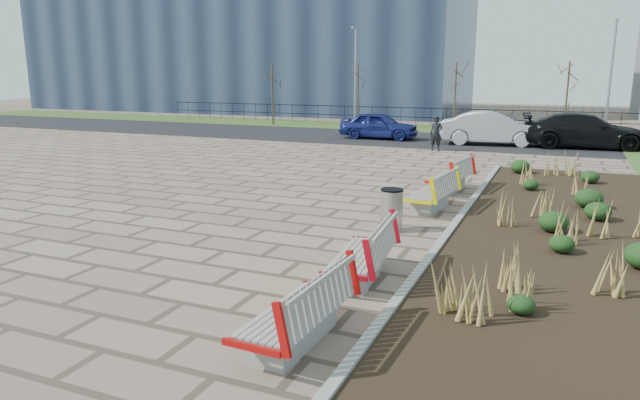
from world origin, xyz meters
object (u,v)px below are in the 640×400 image
at_px(bench_a, 294,308).
at_px(pedestrian, 436,134).
at_px(bench_b, 360,252).
at_px(bench_c, 431,191).
at_px(car_silver, 492,128).
at_px(car_black, 585,131).
at_px(bench_d, 449,175).
at_px(litter_bin, 392,210).
at_px(lamp_west, 355,79).
at_px(lamp_east, 610,81).
at_px(car_blue, 379,125).

bearing_deg(bench_a, pedestrian, 99.22).
relative_size(bench_b, bench_c, 1.00).
height_order(car_silver, car_black, car_black).
xyz_separation_m(bench_d, litter_bin, (-0.37, -4.88, -0.03)).
bearing_deg(car_black, lamp_west, 65.42).
xyz_separation_m(bench_d, car_silver, (-0.20, 11.85, 0.31)).
bearing_deg(car_black, lamp_east, -19.66).
bearing_deg(bench_d, car_blue, 123.45).
height_order(bench_b, litter_bin, bench_b).
height_order(bench_c, lamp_west, lamp_west).
relative_size(bench_b, bench_d, 1.00).
bearing_deg(bench_c, bench_d, 96.51).
bearing_deg(lamp_west, bench_b, -70.05).
bearing_deg(lamp_east, car_black, -103.91).
bearing_deg(pedestrian, bench_d, -77.40).
height_order(bench_b, lamp_east, lamp_east).
bearing_deg(bench_c, car_silver, 97.30).
bearing_deg(car_silver, lamp_east, -53.61).
height_order(car_blue, car_silver, car_silver).
distance_m(pedestrian, car_silver, 3.72).
distance_m(bench_d, lamp_east, 17.62).
distance_m(bench_a, pedestrian, 19.54).
xyz_separation_m(bench_c, pedestrian, (-2.25, 11.30, 0.28)).
bearing_deg(bench_a, bench_d, 92.61).
xyz_separation_m(bench_c, car_black, (3.91, 14.86, 0.32)).
distance_m(litter_bin, lamp_west, 23.39).
bearing_deg(car_silver, litter_bin, 172.77).
bearing_deg(pedestrian, litter_bin, -83.94).
xyz_separation_m(car_silver, lamp_east, (5.20, 4.86, 2.23)).
height_order(bench_c, pedestrian, pedestrian).
bearing_deg(litter_bin, car_black, 76.03).
relative_size(bench_c, litter_bin, 2.24).
xyz_separation_m(bench_d, lamp_west, (-9.00, 16.71, 2.54)).
bearing_deg(bench_a, car_silver, 93.12).
distance_m(bench_a, car_silver, 22.52).
xyz_separation_m(bench_c, lamp_west, (-9.00, 19.27, 2.54)).
xyz_separation_m(car_blue, lamp_west, (-2.99, 4.54, 2.32)).
bearing_deg(lamp_east, bench_a, -100.35).
xyz_separation_m(pedestrian, lamp_west, (-6.75, 7.96, 2.26)).
bearing_deg(litter_bin, car_silver, 89.43).
bearing_deg(bench_b, bench_c, 84.97).
bearing_deg(bench_a, lamp_west, 110.81).
xyz_separation_m(car_blue, car_silver, (5.81, -0.32, 0.09)).
distance_m(pedestrian, lamp_west, 10.68).
height_order(bench_a, car_silver, car_silver).
bearing_deg(car_black, bench_d, 156.62).
xyz_separation_m(bench_b, pedestrian, (-2.25, 16.83, 0.28)).
distance_m(litter_bin, car_black, 17.71).
bearing_deg(lamp_east, lamp_west, 180.00).
relative_size(bench_b, car_black, 0.38).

